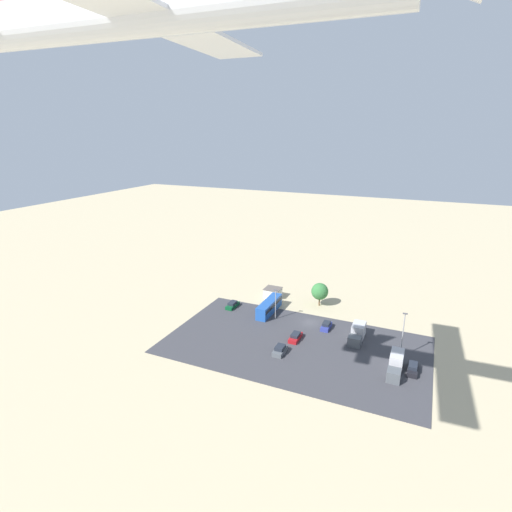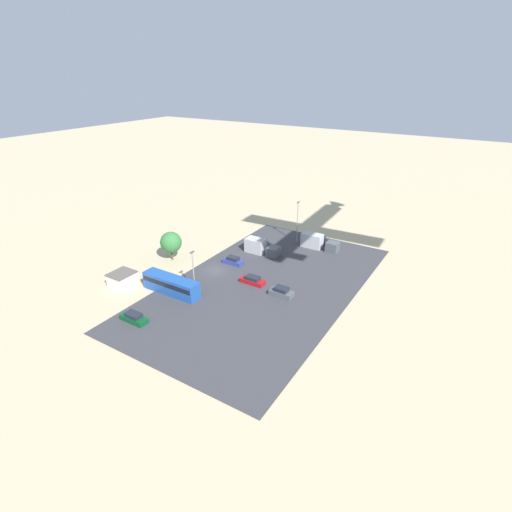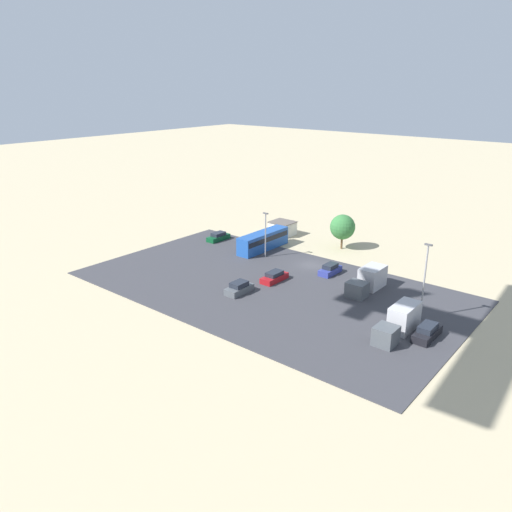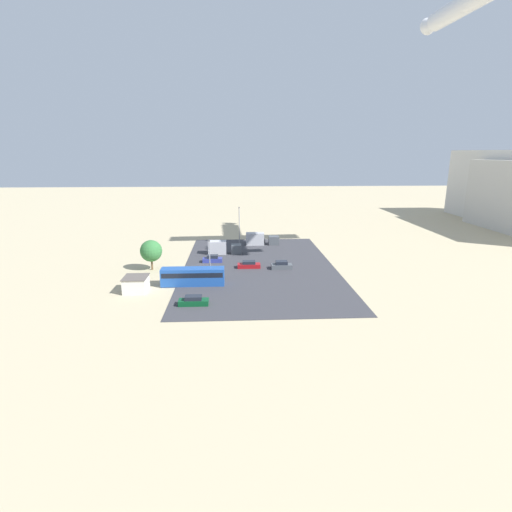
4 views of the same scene
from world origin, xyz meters
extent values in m
plane|color=tan|center=(0.00, 0.00, 0.00)|extent=(400.00, 400.00, 0.00)
cube|color=#38383D|center=(0.00, 11.09, 0.04)|extent=(53.40, 30.55, 0.08)
cube|color=silver|center=(13.58, -10.54, 1.23)|extent=(4.09, 3.73, 2.46)
cube|color=#59514C|center=(13.58, -10.54, 2.52)|extent=(4.33, 3.97, 0.12)
cube|color=#1E4C9E|center=(10.85, -1.27, 1.61)|extent=(2.56, 11.04, 3.06)
cube|color=black|center=(10.85, -1.27, 2.16)|extent=(2.60, 10.60, 0.86)
cube|color=maroon|center=(0.56, 8.96, 0.49)|extent=(1.85, 4.60, 0.82)
cube|color=#1E232D|center=(0.56, 8.96, 1.20)|extent=(1.56, 2.58, 0.60)
cube|color=black|center=(-23.11, 11.57, 0.55)|extent=(1.83, 4.77, 0.93)
cube|color=#1E232D|center=(-23.11, 11.57, 1.36)|extent=(1.54, 2.67, 0.69)
cube|color=#4C5156|center=(1.62, 15.49, 0.54)|extent=(1.97, 4.15, 0.92)
cube|color=#1E232D|center=(1.62, 15.49, 1.34)|extent=(1.66, 2.33, 0.68)
cube|color=#0C4723|center=(20.46, -0.25, 0.50)|extent=(1.81, 4.58, 0.84)
cube|color=#1E232D|center=(20.46, -0.25, 1.22)|extent=(1.52, 2.57, 0.61)
cube|color=navy|center=(-4.18, 1.35, 0.52)|extent=(1.78, 4.14, 0.88)
cube|color=#1E232D|center=(-4.18, 1.35, 1.29)|extent=(1.49, 2.32, 0.65)
cube|color=#4C5156|center=(-20.16, 16.01, 1.15)|extent=(2.33, 2.52, 2.15)
cube|color=#B2B2B7|center=(-20.16, 11.24, 1.61)|extent=(2.33, 4.49, 3.07)
cube|color=#4C5156|center=(-11.44, 6.47, 1.12)|extent=(2.58, 2.31, 2.09)
cube|color=#B2B2B7|center=(-11.44, 2.10, 1.57)|extent=(2.58, 4.12, 2.98)
cylinder|color=brown|center=(0.73, -10.42, 1.14)|extent=(0.36, 0.36, 2.27)
sphere|color=#337038|center=(0.73, -10.42, 3.89)|extent=(4.31, 4.31, 4.31)
cylinder|color=gray|center=(8.08, 1.58, 3.68)|extent=(0.20, 0.20, 7.21)
cube|color=#4C4C51|center=(8.08, 1.58, 7.47)|extent=(0.90, 0.28, 0.20)
cylinder|color=gray|center=(-20.58, 7.30, 4.71)|extent=(0.20, 0.20, 9.25)
cube|color=#4C4C51|center=(-20.58, 7.30, 9.51)|extent=(0.90, 0.28, 0.20)
cube|color=silver|center=(-54.46, 99.44, 11.77)|extent=(39.45, 21.60, 23.53)
cone|color=white|center=(-21.86, 52.38, 51.55)|extent=(4.55, 3.99, 3.77)
camera|label=1|loc=(-22.89, 82.05, 42.40)|focal=28.00mm
camera|label=2|loc=(54.46, 43.09, 35.65)|focal=28.00mm
camera|label=3|loc=(-40.05, 62.52, 27.35)|focal=35.00mm
camera|label=4|loc=(78.34, 6.32, 22.77)|focal=28.00mm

